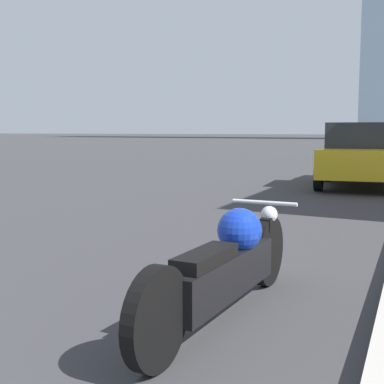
# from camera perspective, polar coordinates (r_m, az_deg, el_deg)

# --- Properties ---
(motorcycle) EXTENTS (0.62, 2.72, 0.84)m
(motorcycle) POSITION_cam_1_polar(r_m,az_deg,el_deg) (4.25, 3.76, -7.80)
(motorcycle) COLOR black
(motorcycle) RESTS_ON ground_plane
(parked_car_yellow) EXTENTS (2.23, 4.31, 1.66)m
(parked_car_yellow) POSITION_cam_1_polar(r_m,az_deg,el_deg) (14.55, 17.36, 3.80)
(parked_car_yellow) COLOR gold
(parked_car_yellow) RESTS_ON ground_plane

